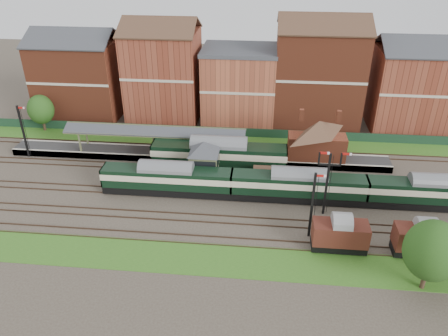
# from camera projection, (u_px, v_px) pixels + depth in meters

# --- Properties ---
(ground) EXTENTS (160.00, 160.00, 0.00)m
(ground) POSITION_uv_depth(u_px,v_px,m) (225.00, 196.00, 55.23)
(ground) COLOR #473D33
(ground) RESTS_ON ground
(grass_back) EXTENTS (90.00, 4.50, 0.06)m
(grass_back) POSITION_uv_depth(u_px,v_px,m) (235.00, 142.00, 69.10)
(grass_back) COLOR #2D6619
(grass_back) RESTS_ON ground
(grass_front) EXTENTS (90.00, 5.00, 0.06)m
(grass_front) POSITION_uv_depth(u_px,v_px,m) (213.00, 260.00, 44.79)
(grass_front) COLOR #2D6619
(grass_front) RESTS_ON ground
(fence) EXTENTS (90.00, 0.12, 1.50)m
(fence) POSITION_uv_depth(u_px,v_px,m) (236.00, 132.00, 70.49)
(fence) COLOR #193823
(fence) RESTS_ON ground
(platform) EXTENTS (55.00, 3.40, 1.00)m
(platform) POSITION_uv_depth(u_px,v_px,m) (197.00, 156.00, 63.88)
(platform) COLOR #2D2D2D
(platform) RESTS_ON ground
(signal_box) EXTENTS (5.40, 5.40, 6.00)m
(signal_box) POSITION_uv_depth(u_px,v_px,m) (204.00, 161.00, 56.75)
(signal_box) COLOR #657452
(signal_box) RESTS_ON ground
(brick_hut) EXTENTS (3.20, 2.64, 2.94)m
(brick_hut) POSITION_uv_depth(u_px,v_px,m) (265.00, 177.00, 57.03)
(brick_hut) COLOR maroon
(brick_hut) RESTS_ON ground
(station_building) EXTENTS (8.10, 8.10, 5.90)m
(station_building) POSITION_uv_depth(u_px,v_px,m) (317.00, 139.00, 60.72)
(station_building) COLOR brown
(station_building) RESTS_ON platform
(canopy) EXTENTS (26.00, 3.89, 4.08)m
(canopy) POSITION_uv_depth(u_px,v_px,m) (155.00, 128.00, 62.41)
(canopy) COLOR #535837
(canopy) RESTS_ON platform
(semaphore_bracket) EXTENTS (3.60, 0.25, 8.18)m
(semaphore_bracket) POSITION_uv_depth(u_px,v_px,m) (328.00, 180.00, 49.75)
(semaphore_bracket) COLOR black
(semaphore_bracket) RESTS_ON ground
(semaphore_platform_end) EXTENTS (1.23, 0.25, 8.00)m
(semaphore_platform_end) POSITION_uv_depth(u_px,v_px,m) (23.00, 131.00, 62.74)
(semaphore_platform_end) COLOR black
(semaphore_platform_end) RESTS_ON ground
(semaphore_siding) EXTENTS (1.23, 0.25, 8.00)m
(semaphore_siding) POSITION_uv_depth(u_px,v_px,m) (312.00, 204.00, 46.25)
(semaphore_siding) COLOR black
(semaphore_siding) RESTS_ON ground
(town_backdrop) EXTENTS (69.00, 10.00, 16.00)m
(town_backdrop) POSITION_uv_depth(u_px,v_px,m) (238.00, 81.00, 73.53)
(town_backdrop) COLOR brown
(town_backdrop) RESTS_ON ground
(dmu_train) EXTENTS (49.11, 2.59, 3.77)m
(dmu_train) POSITION_uv_depth(u_px,v_px,m) (298.00, 185.00, 53.36)
(dmu_train) COLOR black
(dmu_train) RESTS_ON ground
(platform_railcar) EXTENTS (18.49, 2.91, 4.26)m
(platform_railcar) POSITION_uv_depth(u_px,v_px,m) (219.00, 155.00, 59.78)
(platform_railcar) COLOR black
(platform_railcar) RESTS_ON ground
(goods_van_a) EXTENTS (5.69, 2.46, 3.45)m
(goods_van_a) POSITION_uv_depth(u_px,v_px,m) (340.00, 234.00, 45.33)
(goods_van_a) COLOR black
(goods_van_a) RESTS_ON ground
(goods_van_b) EXTENTS (5.71, 2.48, 3.47)m
(goods_van_b) POSITION_uv_depth(u_px,v_px,m) (423.00, 239.00, 44.60)
(goods_van_b) COLOR black
(goods_van_b) RESTS_ON ground
(tree_far) EXTENTS (5.12, 5.12, 7.47)m
(tree_far) POSITION_uv_depth(u_px,v_px,m) (432.00, 251.00, 39.15)
(tree_far) COLOR #382619
(tree_far) RESTS_ON ground
(tree_back) EXTENTS (4.21, 4.21, 6.15)m
(tree_back) POSITION_uv_depth(u_px,v_px,m) (41.00, 110.00, 71.12)
(tree_back) COLOR #382619
(tree_back) RESTS_ON ground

